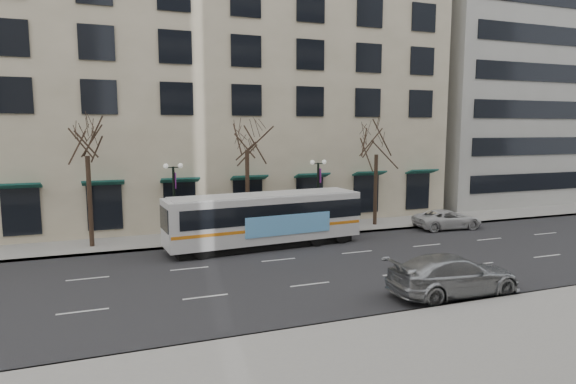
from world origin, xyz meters
name	(u,v)px	position (x,y,z in m)	size (l,w,h in m)	color
ground	(293,271)	(0.00, 0.00, 0.00)	(160.00, 160.00, 0.00)	black
sidewalk_far	(313,229)	(5.00, 9.00, 0.07)	(80.00, 4.00, 0.15)	gray
building_hotel	(188,76)	(-2.00, 21.00, 12.00)	(40.00, 20.00, 24.00)	tan
building_office	(496,37)	(32.00, 21.00, 17.50)	(25.00, 20.00, 35.00)	#999993
tree_far_left	(86,140)	(-10.00, 8.80, 6.70)	(3.60, 3.60, 8.34)	black
tree_far_mid	(247,136)	(0.00, 8.80, 6.91)	(3.60, 3.60, 8.55)	black
tree_far_right	(377,142)	(10.00, 8.80, 6.42)	(3.60, 3.60, 8.06)	black
lamp_post_left	(174,199)	(-4.99, 8.20, 2.94)	(1.22, 0.45, 5.21)	black
lamp_post_right	(318,192)	(5.01, 8.20, 2.94)	(1.22, 0.45, 5.21)	black
city_bus	(266,218)	(0.28, 5.48, 1.84)	(12.58, 3.78, 3.36)	silver
silver_car	(454,275)	(5.50, -5.76, 0.89)	(2.50, 6.15, 1.79)	#989B9F
white_pickup	(447,219)	(14.64, 6.20, 0.70)	(2.33, 5.05, 1.40)	beige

